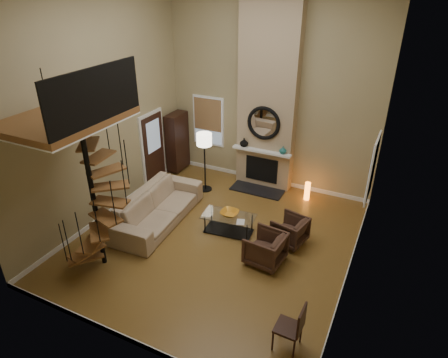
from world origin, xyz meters
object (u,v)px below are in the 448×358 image
at_px(sofa, 158,207).
at_px(floor_lamp, 204,144).
at_px(armchair_near, 292,231).
at_px(hutch, 177,141).
at_px(accent_lamp, 307,191).
at_px(side_chair, 293,326).
at_px(coffee_table, 229,222).
at_px(armchair_far, 268,250).

height_order(sofa, floor_lamp, floor_lamp).
bearing_deg(armchair_near, hutch, -104.39).
distance_m(armchair_near, accent_lamp, 2.15).
distance_m(hutch, side_chair, 7.23).
bearing_deg(coffee_table, armchair_near, 7.28).
xyz_separation_m(coffee_table, side_chair, (2.36, -2.56, 0.24)).
relative_size(armchair_near, armchair_far, 0.91).
distance_m(armchair_near, armchair_far, 0.90).
height_order(sofa, side_chair, side_chair).
relative_size(hutch, armchair_far, 2.29).
xyz_separation_m(armchair_near, coffee_table, (-1.51, -0.19, -0.07)).
relative_size(coffee_table, accent_lamp, 2.45).
bearing_deg(hutch, accent_lamp, -0.93).
bearing_deg(armchair_near, coffee_table, -70.46).
distance_m(hutch, sofa, 2.98).
distance_m(hutch, armchair_near, 4.95).
height_order(coffee_table, floor_lamp, floor_lamp).
bearing_deg(armchair_near, side_chair, 29.56).
distance_m(floor_lamp, accent_lamp, 3.10).
relative_size(floor_lamp, side_chair, 1.88).
height_order(armchair_near, coffee_table, armchair_near).
relative_size(hutch, coffee_table, 1.36).
height_order(sofa, accent_lamp, sofa).
distance_m(armchair_far, floor_lamp, 3.72).
height_order(armchair_far, floor_lamp, floor_lamp).
xyz_separation_m(armchair_near, side_chair, (0.86, -2.75, 0.17)).
bearing_deg(accent_lamp, sofa, -139.23).
relative_size(sofa, accent_lamp, 5.32).
bearing_deg(armchair_far, sofa, -91.03).
distance_m(coffee_table, side_chair, 3.49).
bearing_deg(coffee_table, accent_lamp, 61.27).
distance_m(hutch, coffee_table, 3.81).
xyz_separation_m(armchair_near, floor_lamp, (-3.00, 1.41, 1.06)).
distance_m(hutch, floor_lamp, 1.67).
distance_m(armchair_far, side_chair, 2.20).
relative_size(hutch, side_chair, 1.92).
height_order(hutch, coffee_table, hutch).
xyz_separation_m(floor_lamp, side_chair, (3.86, -4.16, -0.89)).
xyz_separation_m(armchair_near, armchair_far, (-0.26, -0.87, 0.00)).
xyz_separation_m(hutch, accent_lamp, (4.16, -0.07, -0.70)).
distance_m(sofa, floor_lamp, 2.19).
xyz_separation_m(armchair_far, coffee_table, (-1.25, 0.68, -0.07)).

